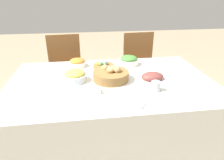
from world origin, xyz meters
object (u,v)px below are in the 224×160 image
(fork, at_px, (108,104))
(drinking_cup, at_px, (156,86))
(chair_far_left, at_px, (66,70))
(ham_platter, at_px, (152,77))
(bread_basket, at_px, (110,75))
(knife, at_px, (148,101))
(pineapple_bowl, at_px, (75,76))
(spoon, at_px, (152,101))
(dinner_plate, at_px, (128,102))
(chair_far_right, at_px, (140,67))
(carrot_bowl, at_px, (77,63))
(egg_basket, at_px, (103,66))
(butter_dish, at_px, (92,91))
(green_salad_bowl, at_px, (129,60))

(fork, bearing_deg, drinking_cup, 23.93)
(chair_far_left, distance_m, fork, 1.38)
(chair_far_left, relative_size, ham_platter, 3.12)
(bread_basket, height_order, knife, bread_basket)
(pineapple_bowl, height_order, drinking_cup, pineapple_bowl)
(spoon, bearing_deg, pineapple_bowl, 139.96)
(pineapple_bowl, height_order, spoon, pineapple_bowl)
(pineapple_bowl, relative_size, dinner_plate, 0.85)
(chair_far_right, distance_m, pineapple_bowl, 1.24)
(pineapple_bowl, distance_m, spoon, 0.71)
(carrot_bowl, relative_size, dinner_plate, 0.75)
(dinner_plate, bearing_deg, fork, 180.00)
(carrot_bowl, bearing_deg, drinking_cup, -45.49)
(dinner_plate, distance_m, fork, 0.15)
(chair_far_right, bearing_deg, fork, -118.81)
(egg_basket, xyz_separation_m, carrot_bowl, (-0.26, 0.08, 0.02))
(chair_far_right, relative_size, pineapple_bowl, 4.62)
(chair_far_left, xyz_separation_m, knife, (0.70, -1.29, 0.24))
(egg_basket, height_order, carrot_bowl, carrot_bowl)
(spoon, height_order, drinking_cup, drinking_cup)
(chair_far_left, relative_size, carrot_bowl, 5.23)
(carrot_bowl, distance_m, drinking_cup, 0.89)
(fork, distance_m, butter_dish, 0.21)
(dinner_plate, bearing_deg, ham_platter, 50.42)
(ham_platter, relative_size, butter_dish, 2.19)
(pineapple_bowl, xyz_separation_m, drinking_cup, (0.64, -0.27, -0.01))
(ham_platter, height_order, pineapple_bowl, pineapple_bowl)
(ham_platter, xyz_separation_m, knife, (-0.15, -0.36, -0.02))
(chair_far_left, xyz_separation_m, spoon, (0.73, -1.29, 0.24))
(ham_platter, distance_m, green_salad_bowl, 0.44)
(green_salad_bowl, bearing_deg, drinking_cup, -82.23)
(green_salad_bowl, xyz_separation_m, drinking_cup, (0.08, -0.62, -0.01))
(fork, bearing_deg, dinner_plate, 2.71)
(pineapple_bowl, height_order, green_salad_bowl, pineapple_bowl)
(bread_basket, relative_size, pineapple_bowl, 1.54)
(chair_far_left, height_order, dinner_plate, chair_far_left)
(dinner_plate, bearing_deg, drinking_cup, 31.35)
(bread_basket, relative_size, dinner_plate, 1.31)
(fork, bearing_deg, butter_dish, 121.69)
(ham_platter, bearing_deg, bread_basket, 171.73)
(drinking_cup, bearing_deg, knife, -125.29)
(chair_far_right, bearing_deg, egg_basket, -137.85)
(chair_far_right, relative_size, spoon, 5.52)
(egg_basket, bearing_deg, drinking_cup, -57.02)
(egg_basket, xyz_separation_m, dinner_plate, (0.11, -0.71, -0.02))
(fork, xyz_separation_m, knife, (0.29, 0.00, 0.00))
(green_salad_bowl, height_order, butter_dish, green_salad_bowl)
(spoon, bearing_deg, ham_platter, 68.84)
(bread_basket, height_order, green_salad_bowl, bread_basket)
(ham_platter, height_order, carrot_bowl, carrot_bowl)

